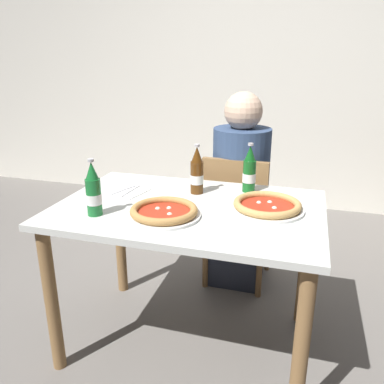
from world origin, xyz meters
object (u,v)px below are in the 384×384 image
at_px(pizza_margherita_near, 164,212).
at_px(napkin_with_cutlery, 126,191).
at_px(pizza_marinara_far, 267,206).
at_px(dining_table_main, 189,229).
at_px(beer_bottle_left, 93,192).
at_px(beer_bottle_center, 197,173).
at_px(diner_seated, 240,196).
at_px(chair_behind_table, 237,214).
at_px(beer_bottle_right, 249,171).

relative_size(pizza_margherita_near, napkin_with_cutlery, 1.45).
height_order(pizza_marinara_far, napkin_with_cutlery, pizza_marinara_far).
xyz_separation_m(dining_table_main, beer_bottle_left, (-0.36, -0.21, 0.22)).
bearing_deg(beer_bottle_center, napkin_with_cutlery, -166.20).
distance_m(dining_table_main, napkin_with_cutlery, 0.39).
distance_m(dining_table_main, pizza_marinara_far, 0.38).
bearing_deg(pizza_marinara_far, dining_table_main, -172.25).
bearing_deg(napkin_with_cutlery, pizza_marinara_far, -4.19).
relative_size(diner_seated, napkin_with_cutlery, 5.60).
relative_size(diner_seated, beer_bottle_left, 4.89).
relative_size(chair_behind_table, beer_bottle_center, 3.44).
bearing_deg(pizza_margherita_near, dining_table_main, 66.57).
relative_size(beer_bottle_left, beer_bottle_right, 1.00).
distance_m(pizza_marinara_far, beer_bottle_center, 0.40).
height_order(diner_seated, pizza_marinara_far, diner_seated).
relative_size(diner_seated, beer_bottle_center, 4.89).
bearing_deg(beer_bottle_center, chair_behind_table, 72.16).
bearing_deg(diner_seated, pizza_margherita_near, -103.25).
distance_m(chair_behind_table, pizza_marinara_far, 0.67).
bearing_deg(napkin_with_cutlery, beer_bottle_right, 17.23).
xyz_separation_m(pizza_margherita_near, pizza_marinara_far, (0.41, 0.20, -0.00)).
bearing_deg(beer_bottle_right, napkin_with_cutlery, -162.77).
distance_m(dining_table_main, chair_behind_table, 0.64).
xyz_separation_m(chair_behind_table, beer_bottle_center, (-0.14, -0.43, 0.37)).
distance_m(chair_behind_table, beer_bottle_left, 1.02).
height_order(dining_table_main, beer_bottle_left, beer_bottle_left).
height_order(diner_seated, beer_bottle_right, diner_seated).
xyz_separation_m(dining_table_main, napkin_with_cutlery, (-0.36, 0.10, 0.12)).
bearing_deg(beer_bottle_left, napkin_with_cutlery, 90.51).
xyz_separation_m(chair_behind_table, beer_bottle_right, (0.11, -0.33, 0.37)).
height_order(diner_seated, napkin_with_cutlery, diner_seated).
height_order(pizza_margherita_near, beer_bottle_right, beer_bottle_right).
bearing_deg(dining_table_main, chair_behind_table, 78.63).
height_order(chair_behind_table, beer_bottle_right, beer_bottle_right).
bearing_deg(beer_bottle_left, diner_seated, 61.13).
bearing_deg(diner_seated, beer_bottle_left, -118.87).
distance_m(dining_table_main, diner_seated, 0.67).
distance_m(dining_table_main, beer_bottle_center, 0.29).
bearing_deg(beer_bottle_left, pizza_margherita_near, 12.47).
bearing_deg(dining_table_main, beer_bottle_right, 50.84).
xyz_separation_m(pizza_margherita_near, beer_bottle_center, (0.05, 0.33, 0.08)).
height_order(chair_behind_table, beer_bottle_center, beer_bottle_center).
bearing_deg(beer_bottle_left, beer_bottle_center, 49.33).
relative_size(dining_table_main, beer_bottle_right, 4.86).
relative_size(diner_seated, beer_bottle_right, 4.89).
xyz_separation_m(diner_seated, beer_bottle_left, (-0.48, -0.87, 0.27)).
distance_m(pizza_margherita_near, pizza_marinara_far, 0.46).
distance_m(diner_seated, beer_bottle_right, 0.48).
relative_size(beer_bottle_left, beer_bottle_center, 1.00).
bearing_deg(beer_bottle_right, beer_bottle_left, -139.75).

